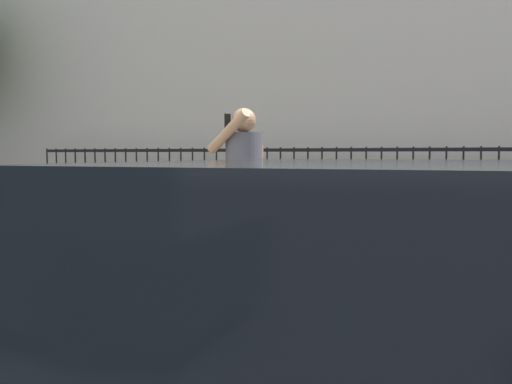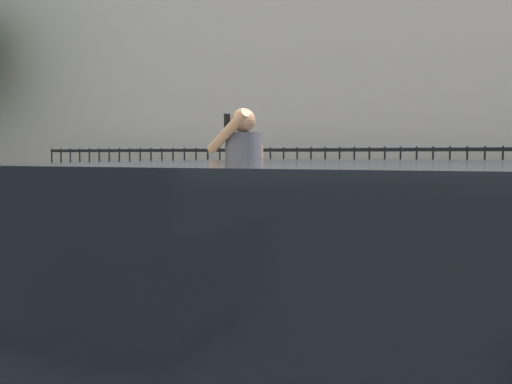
# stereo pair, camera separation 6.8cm
# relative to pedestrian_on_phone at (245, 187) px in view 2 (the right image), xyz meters

# --- Properties ---
(ground_plane) EXTENTS (60.00, 60.00, 0.00)m
(ground_plane) POSITION_rel_pedestrian_on_phone_xyz_m (-0.61, -1.40, -1.17)
(ground_plane) COLOR black
(sidewalk) EXTENTS (28.00, 4.40, 0.15)m
(sidewalk) POSITION_rel_pedestrian_on_phone_xyz_m (-0.61, 0.80, -1.09)
(sidewalk) COLOR #9E9B93
(sidewalk) RESTS_ON ground
(iron_fence) EXTENTS (12.03, 0.04, 1.60)m
(iron_fence) POSITION_rel_pedestrian_on_phone_xyz_m (-0.61, 4.50, -0.15)
(iron_fence) COLOR black
(iron_fence) RESTS_ON ground
(pedestrian_on_phone) EXTENTS (0.55, 0.72, 1.75)m
(pedestrian_on_phone) POSITION_rel_pedestrian_on_phone_xyz_m (0.00, 0.00, 0.00)
(pedestrian_on_phone) COLOR #936B4C
(pedestrian_on_phone) RESTS_ON sidewalk
(street_bench) EXTENTS (1.60, 0.45, 0.95)m
(street_bench) POSITION_rel_pedestrian_on_phone_xyz_m (2.13, 1.71, -0.52)
(street_bench) COLOR brown
(street_bench) RESTS_ON sidewalk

